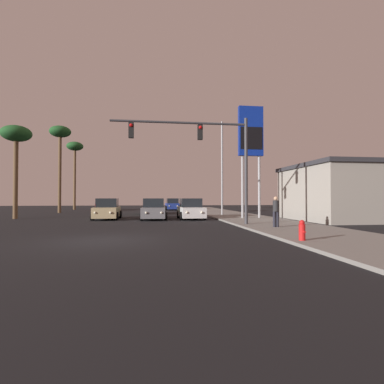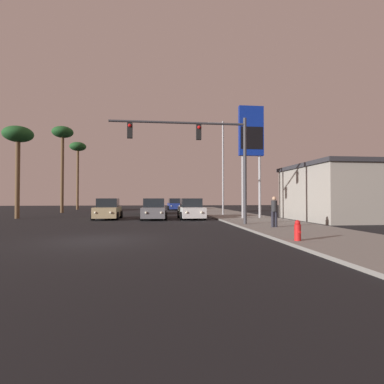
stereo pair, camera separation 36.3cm
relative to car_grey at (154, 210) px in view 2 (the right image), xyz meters
name	(u,v)px [view 2 (the right image)]	position (x,y,z in m)	size (l,w,h in m)	color
ground_plane	(99,240)	(-2.03, -11.89, -0.76)	(120.00, 120.00, 0.00)	black
sidewalk_right	(251,219)	(7.47, -1.89, -0.70)	(5.00, 60.00, 0.12)	gray
building_gas_station	(362,192)	(15.97, -2.84, 1.40)	(10.30, 8.30, 4.30)	gray
car_grey	(154,210)	(0.00, 0.00, 0.00)	(2.04, 4.34, 1.68)	slate
car_green	(154,207)	(-0.07, 8.56, 0.00)	(2.04, 4.32, 1.68)	#195933
car_white	(191,210)	(3.00, 0.01, 0.00)	(2.04, 4.33, 1.68)	silver
car_tan	(108,210)	(-3.74, 0.67, 0.00)	(2.04, 4.33, 1.68)	tan
car_blue	(175,205)	(2.71, 19.23, 0.00)	(2.04, 4.34, 1.68)	navy
car_red	(107,205)	(-6.92, 19.24, 0.00)	(2.04, 4.33, 1.68)	maroon
traffic_light_mast	(206,147)	(3.19, -6.52, 4.01)	(8.27, 0.36, 6.50)	#38383D
street_lamp	(222,163)	(6.41, 3.94, 4.36)	(1.74, 0.24, 9.00)	#99999E
gas_station_sign	(251,137)	(7.76, -0.99, 5.86)	(2.00, 0.42, 9.00)	#99999E
fire_hydrant	(298,231)	(5.47, -13.69, -0.27)	(0.24, 0.34, 0.76)	red
pedestrian_on_sidewalk	(274,210)	(6.61, -8.61, 0.27)	(0.34, 0.32, 1.67)	#23232D
palm_tree_far	(78,151)	(-11.68, 22.11, 8.05)	(2.40, 2.40, 10.14)	brown
palm_tree_mid	(63,138)	(-10.83, 12.11, 8.05)	(2.40, 2.40, 10.13)	brown
palm_tree_near	(18,139)	(-11.34, 2.11, 5.93)	(2.40, 2.40, 7.73)	brown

